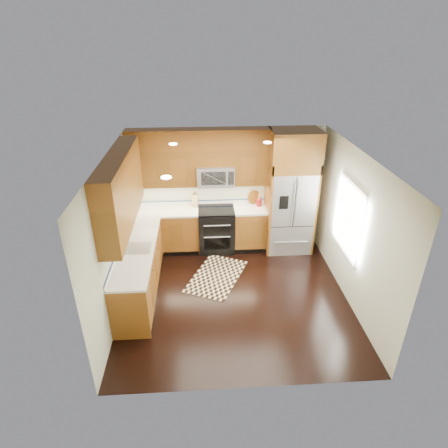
{
  "coord_description": "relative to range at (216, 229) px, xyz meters",
  "views": [
    {
      "loc": [
        -0.55,
        -5.43,
        4.29
      ],
      "look_at": [
        -0.16,
        0.6,
        1.15
      ],
      "focal_mm": 30.0,
      "sensor_mm": 36.0,
      "label": 1
    }
  ],
  "objects": [
    {
      "name": "ground",
      "position": [
        0.25,
        -1.67,
        -0.47
      ],
      "size": [
        4.0,
        4.0,
        0.0
      ],
      "primitive_type": "plane",
      "color": "black",
      "rests_on": "ground"
    },
    {
      "name": "wall_back",
      "position": [
        0.25,
        0.33,
        0.83
      ],
      "size": [
        4.0,
        0.02,
        2.6
      ],
      "primitive_type": "cube",
      "color": "beige",
      "rests_on": "ground"
    },
    {
      "name": "window",
      "position": [
        2.23,
        -1.47,
        0.93
      ],
      "size": [
        0.04,
        1.1,
        1.3
      ],
      "color": "white",
      "rests_on": "ground"
    },
    {
      "name": "refrigerator",
      "position": [
        1.55,
        -0.04,
        0.83
      ],
      "size": [
        0.98,
        0.75,
        2.6
      ],
      "color": "#B2B2B7",
      "rests_on": "ground"
    },
    {
      "name": "wall_right",
      "position": [
        2.25,
        -1.67,
        0.83
      ],
      "size": [
        0.02,
        4.0,
        2.6
      ],
      "primitive_type": "cube",
      "color": "beige",
      "rests_on": "ground"
    },
    {
      "name": "rug",
      "position": [
        -0.05,
        -1.07,
        -0.46
      ],
      "size": [
        1.33,
        1.61,
        0.01
      ],
      "primitive_type": "cube",
      "rotation": [
        0.0,
        0.0,
        -0.42
      ],
      "color": "black",
      "rests_on": "ground"
    },
    {
      "name": "cutting_board",
      "position": [
        0.84,
        0.27,
        0.48
      ],
      "size": [
        0.38,
        0.38,
        0.02
      ],
      "primitive_type": "cylinder",
      "rotation": [
        0.0,
        0.0,
        0.34
      ],
      "color": "brown",
      "rests_on": "countertop"
    },
    {
      "name": "upper_cabinets",
      "position": [
        -0.9,
        -0.58,
        1.56
      ],
      "size": [
        2.85,
        3.0,
        1.15
      ],
      "color": "brown",
      "rests_on": "ground"
    },
    {
      "name": "sink_faucet",
      "position": [
        -1.48,
        -1.44,
        0.52
      ],
      "size": [
        0.54,
        0.44,
        0.37
      ],
      "color": "#B2B2B7",
      "rests_on": "countertop"
    },
    {
      "name": "knife_block",
      "position": [
        -0.44,
        0.25,
        0.6
      ],
      "size": [
        0.13,
        0.17,
        0.31
      ],
      "color": "tan",
      "rests_on": "countertop"
    },
    {
      "name": "range",
      "position": [
        0.0,
        0.0,
        0.0
      ],
      "size": [
        0.76,
        0.67,
        0.95
      ],
      "color": "black",
      "rests_on": "ground"
    },
    {
      "name": "microwave",
      "position": [
        -0.0,
        0.13,
        1.19
      ],
      "size": [
        0.76,
        0.4,
        0.42
      ],
      "color": "#B2B2B7",
      "rests_on": "ground"
    },
    {
      "name": "countertop",
      "position": [
        -0.84,
        -0.65,
        0.45
      ],
      "size": [
        2.86,
        3.01,
        0.04
      ],
      "color": "beige",
      "rests_on": "base_cabinets"
    },
    {
      "name": "base_cabinets",
      "position": [
        -0.98,
        -0.77,
        -0.02
      ],
      "size": [
        2.85,
        3.0,
        0.9
      ],
      "color": "brown",
      "rests_on": "ground"
    },
    {
      "name": "wall_left",
      "position": [
        -1.75,
        -1.67,
        0.83
      ],
      "size": [
        0.02,
        4.0,
        2.6
      ],
      "primitive_type": "cube",
      "color": "beige",
      "rests_on": "ground"
    },
    {
      "name": "utensil_crock",
      "position": [
        0.92,
        0.14,
        0.58
      ],
      "size": [
        0.12,
        0.12,
        0.32
      ],
      "color": "maroon",
      "rests_on": "countertop"
    }
  ]
}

